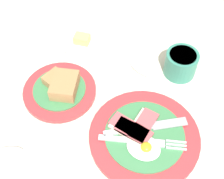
# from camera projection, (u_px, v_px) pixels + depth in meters

# --- Properties ---
(ground_plane) EXTENTS (3.00, 3.00, 0.00)m
(ground_plane) POSITION_uv_depth(u_px,v_px,m) (104.00, 130.00, 0.69)
(ground_plane) COLOR beige
(breakfast_plate) EXTENTS (0.24, 0.24, 0.03)m
(breakfast_plate) POSITION_uv_depth(u_px,v_px,m) (143.00, 136.00, 0.67)
(breakfast_plate) COLOR red
(breakfast_plate) RESTS_ON ground_plane
(bread_plate) EXTENTS (0.17, 0.17, 0.05)m
(bread_plate) POSITION_uv_depth(u_px,v_px,m) (60.00, 89.00, 0.74)
(bread_plate) COLOR red
(bread_plate) RESTS_ON ground_plane
(sugar_cup) EXTENTS (0.08, 0.08, 0.06)m
(sugar_cup) POSITION_uv_depth(u_px,v_px,m) (181.00, 63.00, 0.76)
(sugar_cup) COLOR #337F6B
(sugar_cup) RESTS_ON ground_plane
(butter_dish) EXTENTS (0.11, 0.11, 0.03)m
(butter_dish) POSITION_uv_depth(u_px,v_px,m) (82.00, 42.00, 0.84)
(butter_dish) COLOR silver
(butter_dish) RESTS_ON ground_plane
(teaspoon_by_saucer) EXTENTS (0.19, 0.07, 0.01)m
(teaspoon_by_saucer) POSITION_uv_depth(u_px,v_px,m) (133.00, 64.00, 0.80)
(teaspoon_by_saucer) COLOR silver
(teaspoon_by_saucer) RESTS_ON ground_plane
(teaspoon_near_cup) EXTENTS (0.17, 0.12, 0.01)m
(teaspoon_near_cup) POSITION_uv_depth(u_px,v_px,m) (19.00, 151.00, 0.66)
(teaspoon_near_cup) COLOR silver
(teaspoon_near_cup) RESTS_ON ground_plane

